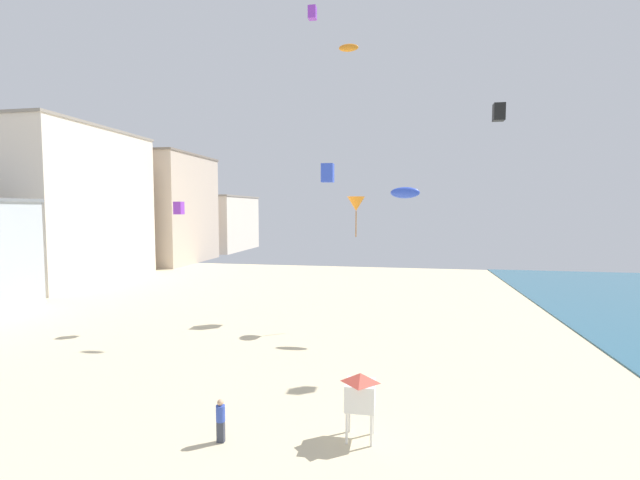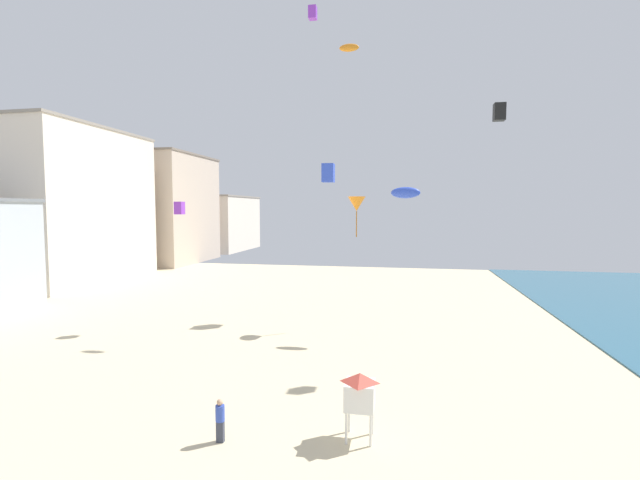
% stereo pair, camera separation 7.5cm
% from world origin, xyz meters
% --- Properties ---
extents(boardwalk_hotel_mid, '(11.16, 19.40, 18.21)m').
position_xyz_m(boardwalk_hotel_mid, '(-31.79, 41.09, 9.11)').
color(boardwalk_hotel_mid, silver).
rests_on(boardwalk_hotel_mid, ground).
extents(boardwalk_hotel_far, '(14.37, 16.54, 17.39)m').
position_xyz_m(boardwalk_hotel_far, '(-31.79, 60.67, 8.70)').
color(boardwalk_hotel_far, '#C6B29E').
rests_on(boardwalk_hotel_far, ground).
extents(boardwalk_hotel_distant, '(14.39, 18.95, 11.38)m').
position_xyz_m(boardwalk_hotel_distant, '(-31.79, 81.90, 5.70)').
color(boardwalk_hotel_distant, silver).
rests_on(boardwalk_hotel_distant, ground).
extents(kite_flyer, '(0.34, 0.34, 1.64)m').
position_xyz_m(kite_flyer, '(0.94, 9.66, 0.92)').
color(kite_flyer, '#383D4C').
rests_on(kite_flyer, ground).
extents(lifeguard_stand, '(1.10, 1.10, 2.55)m').
position_xyz_m(lifeguard_stand, '(6.02, 10.83, 1.84)').
color(lifeguard_stand, white).
rests_on(lifeguard_stand, ground).
extents(kite_orange_delta, '(1.31, 1.31, 2.97)m').
position_xyz_m(kite_orange_delta, '(4.17, 27.08, 9.04)').
color(kite_orange_delta, orange).
extents(kite_blue_box, '(0.95, 0.95, 1.50)m').
position_xyz_m(kite_blue_box, '(1.56, 29.99, 11.57)').
color(kite_blue_box, blue).
extents(kite_orange_parafoil, '(1.45, 0.40, 0.57)m').
position_xyz_m(kite_orange_parafoil, '(3.49, 27.75, 20.49)').
color(kite_orange_parafoil, orange).
extents(kite_blue_parafoil, '(1.98, 0.55, 0.77)m').
position_xyz_m(kite_blue_parafoil, '(7.69, 25.49, 9.78)').
color(kite_blue_parafoil, blue).
extents(kite_black_box, '(0.62, 0.62, 0.97)m').
position_xyz_m(kite_black_box, '(12.82, 21.53, 14.15)').
color(kite_black_box, black).
extents(kite_purple_box, '(0.50, 0.50, 0.78)m').
position_xyz_m(kite_purple_box, '(1.78, 22.77, 21.00)').
color(kite_purple_box, purple).
extents(kite_purple_box_2, '(0.59, 0.59, 0.93)m').
position_xyz_m(kite_purple_box_2, '(-8.53, 24.47, 8.74)').
color(kite_purple_box_2, purple).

